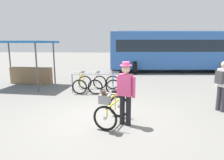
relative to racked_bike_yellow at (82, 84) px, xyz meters
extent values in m
plane|color=slate|center=(1.44, -3.22, -0.37)|extent=(80.00, 80.00, 0.00)
cylinder|color=#99999E|center=(-0.41, -0.21, 0.06)|extent=(0.06, 0.06, 0.85)
cylinder|color=#99999E|center=(2.04, -0.04, 0.06)|extent=(0.06, 0.06, 0.85)
cylinder|color=#99999E|center=(0.82, -0.12, 0.48)|extent=(2.45, 0.21, 0.05)
torus|color=black|center=(0.01, 0.51, -0.04)|extent=(0.66, 0.08, 0.66)
cylinder|color=#B7B7BC|center=(0.01, 0.51, -0.04)|extent=(0.08, 0.06, 0.08)
torus|color=black|center=(-0.01, -0.51, -0.04)|extent=(0.66, 0.08, 0.66)
cylinder|color=#B7B7BC|center=(-0.01, -0.51, -0.04)|extent=(0.08, 0.06, 0.08)
cube|color=yellow|center=(0.00, 0.00, 0.19)|extent=(0.05, 0.92, 0.04)
cube|color=yellow|center=(0.00, -0.05, 0.41)|extent=(0.04, 0.61, 0.04)
cylinder|color=yellow|center=(0.00, 0.18, 0.24)|extent=(0.03, 0.03, 0.55)
cube|color=black|center=(0.00, 0.18, 0.51)|extent=(0.12, 0.24, 0.06)
cylinder|color=yellow|center=(-0.01, -0.39, 0.28)|extent=(0.03, 0.03, 0.63)
cylinder|color=#B7B7BC|center=(-0.01, -0.39, 0.59)|extent=(0.52, 0.04, 0.03)
torus|color=black|center=(0.72, 0.56, -0.04)|extent=(0.66, 0.10, 0.66)
cylinder|color=#B7B7BC|center=(0.72, 0.56, -0.04)|extent=(0.08, 0.06, 0.08)
torus|color=black|center=(0.67, -0.46, -0.04)|extent=(0.66, 0.10, 0.66)
cylinder|color=#B7B7BC|center=(0.67, -0.46, -0.04)|extent=(0.08, 0.06, 0.08)
cube|color=silver|center=(0.70, 0.05, 0.19)|extent=(0.08, 0.92, 0.04)
cube|color=silver|center=(0.70, 0.00, 0.41)|extent=(0.07, 0.61, 0.04)
cylinder|color=silver|center=(0.71, 0.23, 0.24)|extent=(0.03, 0.03, 0.55)
cube|color=black|center=(0.71, 0.23, 0.51)|extent=(0.13, 0.25, 0.06)
cylinder|color=silver|center=(0.68, -0.34, 0.28)|extent=(0.03, 0.03, 0.63)
cylinder|color=#B7B7BC|center=(0.68, -0.34, 0.59)|extent=(0.52, 0.05, 0.03)
torus|color=black|center=(1.34, 0.60, -0.04)|extent=(0.67, 0.16, 0.66)
cylinder|color=#B7B7BC|center=(1.34, 0.60, -0.04)|extent=(0.09, 0.07, 0.08)
torus|color=black|center=(1.45, -0.41, -0.04)|extent=(0.67, 0.16, 0.66)
cylinder|color=#B7B7BC|center=(1.45, -0.41, -0.04)|extent=(0.09, 0.07, 0.08)
cube|color=#2D56B7|center=(1.40, 0.10, 0.19)|extent=(0.13, 0.92, 0.04)
cube|color=#2D56B7|center=(1.40, 0.05, 0.41)|extent=(0.10, 0.61, 0.04)
cylinder|color=#2D56B7|center=(1.38, 0.28, 0.24)|extent=(0.03, 0.03, 0.55)
cube|color=black|center=(1.38, 0.28, 0.51)|extent=(0.14, 0.25, 0.06)
cylinder|color=#2D56B7|center=(1.44, -0.29, 0.28)|extent=(0.03, 0.03, 0.63)
cylinder|color=#B7B7BC|center=(1.44, -0.29, 0.59)|extent=(0.52, 0.08, 0.03)
torus|color=black|center=(1.82, -3.04, -0.04)|extent=(0.65, 0.26, 0.66)
cylinder|color=#B7B7BC|center=(1.82, -3.04, -0.04)|extent=(0.09, 0.08, 0.08)
torus|color=black|center=(1.51, -4.01, -0.04)|extent=(0.65, 0.26, 0.66)
cylinder|color=#B7B7BC|center=(1.51, -4.01, -0.04)|extent=(0.09, 0.08, 0.08)
cube|color=yellow|center=(1.67, -3.53, 0.19)|extent=(0.31, 0.89, 0.04)
cube|color=yellow|center=(1.65, -3.57, 0.41)|extent=(0.22, 0.59, 0.04)
cylinder|color=yellow|center=(1.72, -3.35, 0.24)|extent=(0.03, 0.03, 0.55)
cube|color=black|center=(1.72, -3.35, 0.51)|extent=(0.19, 0.27, 0.06)
cylinder|color=yellow|center=(1.55, -3.89, 0.28)|extent=(0.03, 0.03, 0.63)
cylinder|color=#B7B7BC|center=(1.55, -3.89, 0.59)|extent=(0.50, 0.18, 0.03)
cube|color=gray|center=(1.51, -4.03, 0.47)|extent=(0.31, 0.27, 0.22)
ellipsoid|color=#4C3828|center=(1.51, -4.03, 0.57)|extent=(0.22, 0.21, 0.16)
sphere|color=#4C3828|center=(1.48, -4.11, 0.67)|extent=(0.11, 0.11, 0.11)
cylinder|color=black|center=(1.93, -3.55, 0.04)|extent=(0.14, 0.14, 0.82)
cylinder|color=black|center=(2.10, -3.62, 0.04)|extent=(0.14, 0.14, 0.82)
cube|color=#E54C8C|center=(2.01, -3.58, 0.74)|extent=(0.39, 0.31, 0.58)
cylinder|color=#E54C8C|center=(1.82, -3.48, 0.69)|extent=(0.09, 0.09, 0.55)
cylinder|color=#E54C8C|center=(2.23, -3.65, 0.69)|extent=(0.09, 0.09, 0.55)
sphere|color=beige|center=(2.01, -3.58, 1.16)|extent=(0.22, 0.22, 0.22)
cylinder|color=#E05999|center=(2.01, -3.58, 1.26)|extent=(0.32, 0.32, 0.02)
cylinder|color=#E05999|center=(2.01, -3.58, 1.31)|extent=(0.20, 0.20, 0.09)
cylinder|color=#383842|center=(5.08, -2.15, 0.04)|extent=(0.14, 0.14, 0.82)
cylinder|color=#383842|center=(5.16, -2.31, 0.04)|extent=(0.14, 0.14, 0.82)
cube|color=white|center=(5.12, -2.23, 0.74)|extent=(0.33, 0.39, 0.58)
cylinder|color=white|center=(5.04, -2.03, 0.69)|extent=(0.09, 0.09, 0.55)
cube|color=#3F3F44|center=(4.97, -2.30, 0.76)|extent=(0.24, 0.30, 0.40)
cube|color=#3366B7|center=(5.70, 6.98, 1.28)|extent=(10.17, 3.33, 2.70)
cube|color=#19232D|center=(5.70, 6.98, 1.63)|extent=(9.38, 3.28, 0.84)
cube|color=silver|center=(5.70, 6.98, 2.67)|extent=(9.16, 2.99, 0.08)
cylinder|color=black|center=(2.56, 5.47, 0.08)|extent=(0.32, 0.92, 0.90)
cylinder|color=black|center=(2.35, 7.96, 0.08)|extent=(0.32, 0.92, 0.90)
cylinder|color=black|center=(8.83, 8.50, 0.08)|extent=(0.32, 0.92, 0.90)
cylinder|color=#4C4C51|center=(-4.48, 1.78, 0.73)|extent=(0.07, 0.07, 2.20)
cylinder|color=#4C4C51|center=(-1.89, 1.60, 0.73)|extent=(0.07, 0.07, 2.20)
cylinder|color=#4C4C51|center=(-2.01, -0.20, 0.73)|extent=(0.07, 0.07, 2.20)
cube|color=blue|center=(-3.25, 0.79, 1.88)|extent=(3.26, 2.51, 0.10)
cube|color=olive|center=(-3.19, 1.54, 0.08)|extent=(2.36, 0.46, 0.90)
camera|label=1|loc=(2.06, -8.69, 1.84)|focal=31.59mm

